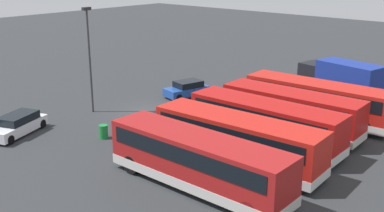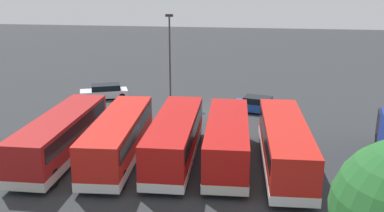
{
  "view_description": "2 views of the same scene",
  "coord_description": "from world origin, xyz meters",
  "px_view_note": "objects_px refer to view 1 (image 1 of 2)",
  "views": [
    {
      "loc": [
        24.6,
        26.9,
        11.76
      ],
      "look_at": [
        -0.36,
        4.62,
        1.28
      ],
      "focal_mm": 43.84,
      "sensor_mm": 36.0,
      "label": 1
    },
    {
      "loc": [
        -4.92,
        37.05,
        11.47
      ],
      "look_at": [
        -0.22,
        4.85,
        1.88
      ],
      "focal_mm": 40.43,
      "sensor_mm": 36.0,
      "label": 2
    }
  ],
  "objects_px": {
    "bus_single_deck_second": "(291,110)",
    "bus_single_deck_third": "(265,122)",
    "bus_single_deck_fifth": "(198,160)",
    "lamp_post_tall": "(89,52)",
    "car_small_green": "(17,125)",
    "box_truck_blue": "(341,78)",
    "bus_single_deck_fourth": "(237,139)",
    "car_hatchback_silver": "(187,89)",
    "waste_bin_yellow": "(104,132)",
    "bus_single_deck_near_end": "(317,100)"
  },
  "relations": [
    {
      "from": "car_hatchback_silver",
      "to": "bus_single_deck_third",
      "type": "bearing_deg",
      "value": 65.91
    },
    {
      "from": "box_truck_blue",
      "to": "car_small_green",
      "type": "height_order",
      "value": "box_truck_blue"
    },
    {
      "from": "bus_single_deck_fifth",
      "to": "lamp_post_tall",
      "type": "distance_m",
      "value": 15.94
    },
    {
      "from": "bus_single_deck_second",
      "to": "car_small_green",
      "type": "height_order",
      "value": "bus_single_deck_second"
    },
    {
      "from": "bus_single_deck_second",
      "to": "box_truck_blue",
      "type": "height_order",
      "value": "box_truck_blue"
    },
    {
      "from": "car_hatchback_silver",
      "to": "car_small_green",
      "type": "bearing_deg",
      "value": -9.46
    },
    {
      "from": "car_hatchback_silver",
      "to": "lamp_post_tall",
      "type": "distance_m",
      "value": 9.68
    },
    {
      "from": "car_small_green",
      "to": "lamp_post_tall",
      "type": "relative_size",
      "value": 0.59
    },
    {
      "from": "box_truck_blue",
      "to": "bus_single_deck_third",
      "type": "bearing_deg",
      "value": 5.66
    },
    {
      "from": "bus_single_deck_fourth",
      "to": "car_small_green",
      "type": "height_order",
      "value": "bus_single_deck_fourth"
    },
    {
      "from": "lamp_post_tall",
      "to": "bus_single_deck_fourth",
      "type": "bearing_deg",
      "value": 88.0
    },
    {
      "from": "box_truck_blue",
      "to": "lamp_post_tall",
      "type": "relative_size",
      "value": 0.94
    },
    {
      "from": "bus_single_deck_third",
      "to": "waste_bin_yellow",
      "type": "xyz_separation_m",
      "value": [
        6.22,
        -8.97,
        -1.15
      ]
    },
    {
      "from": "bus_single_deck_second",
      "to": "bus_single_deck_fifth",
      "type": "height_order",
      "value": "same"
    },
    {
      "from": "lamp_post_tall",
      "to": "waste_bin_yellow",
      "type": "bearing_deg",
      "value": 59.9
    },
    {
      "from": "box_truck_blue",
      "to": "waste_bin_yellow",
      "type": "relative_size",
      "value": 8.25
    },
    {
      "from": "bus_single_deck_second",
      "to": "waste_bin_yellow",
      "type": "distance_m",
      "value": 13.16
    },
    {
      "from": "bus_single_deck_fourth",
      "to": "car_hatchback_silver",
      "type": "xyz_separation_m",
      "value": [
        -8.83,
        -12.06,
        -0.92
      ]
    },
    {
      "from": "bus_single_deck_second",
      "to": "bus_single_deck_third",
      "type": "distance_m",
      "value": 3.38
    },
    {
      "from": "bus_single_deck_fifth",
      "to": "waste_bin_yellow",
      "type": "xyz_separation_m",
      "value": [
        -1.22,
        -9.65,
        -1.15
      ]
    },
    {
      "from": "car_hatchback_silver",
      "to": "car_small_green",
      "type": "relative_size",
      "value": 0.85
    },
    {
      "from": "car_small_green",
      "to": "bus_single_deck_fifth",
      "type": "bearing_deg",
      "value": 98.87
    },
    {
      "from": "bus_single_deck_third",
      "to": "bus_single_deck_fifth",
      "type": "bearing_deg",
      "value": 5.24
    },
    {
      "from": "bus_single_deck_near_end",
      "to": "lamp_post_tall",
      "type": "xyz_separation_m",
      "value": [
        10.08,
        -14.44,
        3.23
      ]
    },
    {
      "from": "bus_single_deck_third",
      "to": "bus_single_deck_second",
      "type": "bearing_deg",
      "value": -179.36
    },
    {
      "from": "lamp_post_tall",
      "to": "car_hatchback_silver",
      "type": "bearing_deg",
      "value": 161.97
    },
    {
      "from": "bus_single_deck_near_end",
      "to": "bus_single_deck_second",
      "type": "bearing_deg",
      "value": -2.47
    },
    {
      "from": "lamp_post_tall",
      "to": "bus_single_deck_near_end",
      "type": "bearing_deg",
      "value": 124.91
    },
    {
      "from": "car_small_green",
      "to": "bus_single_deck_near_end",
      "type": "bearing_deg",
      "value": 139.59
    },
    {
      "from": "bus_single_deck_third",
      "to": "bus_single_deck_fourth",
      "type": "bearing_deg",
      "value": 7.02
    },
    {
      "from": "box_truck_blue",
      "to": "bus_single_deck_second",
      "type": "bearing_deg",
      "value": 7.2
    },
    {
      "from": "bus_single_deck_near_end",
      "to": "car_hatchback_silver",
      "type": "distance_m",
      "value": 11.9
    },
    {
      "from": "bus_single_deck_fifth",
      "to": "bus_single_deck_near_end",
      "type": "bearing_deg",
      "value": -177.75
    },
    {
      "from": "box_truck_blue",
      "to": "waste_bin_yellow",
      "type": "bearing_deg",
      "value": -20.18
    },
    {
      "from": "bus_single_deck_fourth",
      "to": "car_hatchback_silver",
      "type": "height_order",
      "value": "bus_single_deck_fourth"
    },
    {
      "from": "bus_single_deck_third",
      "to": "lamp_post_tall",
      "type": "distance_m",
      "value": 15.01
    },
    {
      "from": "bus_single_deck_fifth",
      "to": "lamp_post_tall",
      "type": "xyz_separation_m",
      "value": [
        -4.32,
        -15.0,
        3.23
      ]
    },
    {
      "from": "bus_single_deck_fourth",
      "to": "lamp_post_tall",
      "type": "distance_m",
      "value": 15.13
    },
    {
      "from": "bus_single_deck_fourth",
      "to": "bus_single_deck_fifth",
      "type": "xyz_separation_m",
      "value": [
        3.81,
        0.24,
        0.0
      ]
    },
    {
      "from": "box_truck_blue",
      "to": "lamp_post_tall",
      "type": "xyz_separation_m",
      "value": [
        17.44,
        -12.9,
        3.14
      ]
    },
    {
      "from": "bus_single_deck_second",
      "to": "car_small_green",
      "type": "distance_m",
      "value": 19.26
    },
    {
      "from": "bus_single_deck_fourth",
      "to": "bus_single_deck_fifth",
      "type": "relative_size",
      "value": 0.98
    },
    {
      "from": "bus_single_deck_fifth",
      "to": "car_small_green",
      "type": "height_order",
      "value": "bus_single_deck_fifth"
    },
    {
      "from": "car_small_green",
      "to": "box_truck_blue",
      "type": "bearing_deg",
      "value": 152.21
    },
    {
      "from": "bus_single_deck_second",
      "to": "bus_single_deck_third",
      "type": "bearing_deg",
      "value": 0.64
    },
    {
      "from": "bus_single_deck_near_end",
      "to": "bus_single_deck_second",
      "type": "height_order",
      "value": "same"
    },
    {
      "from": "car_small_green",
      "to": "bus_single_deck_third",
      "type": "bearing_deg",
      "value": 124.64
    },
    {
      "from": "bus_single_deck_third",
      "to": "box_truck_blue",
      "type": "relative_size",
      "value": 1.36
    },
    {
      "from": "bus_single_deck_fifth",
      "to": "box_truck_blue",
      "type": "xyz_separation_m",
      "value": [
        -21.76,
        -2.1,
        0.08
      ]
    },
    {
      "from": "bus_single_deck_fifth",
      "to": "car_small_green",
      "type": "xyz_separation_m",
      "value": [
        2.31,
        -14.79,
        -0.92
      ]
    }
  ]
}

